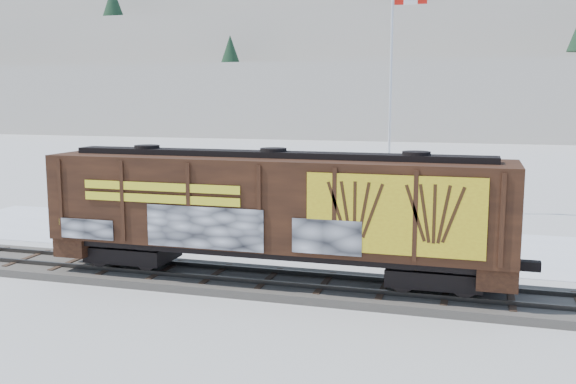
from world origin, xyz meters
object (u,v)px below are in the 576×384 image
(car_silver, at_px, (229,221))
(car_dark, at_px, (403,228))
(hopper_railcar, at_px, (274,207))
(flagpole, at_px, (391,129))
(car_white, at_px, (382,227))

(car_silver, distance_m, car_dark, 7.98)
(hopper_railcar, relative_size, car_silver, 3.35)
(flagpole, distance_m, car_white, 9.19)
(flagpole, height_order, car_white, flagpole)
(hopper_railcar, relative_size, flagpole, 1.25)
(car_dark, bearing_deg, flagpole, 27.46)
(car_silver, distance_m, car_white, 7.03)
(car_silver, bearing_deg, hopper_railcar, -122.26)
(flagpole, xyz_separation_m, car_dark, (1.57, -7.29, -4.10))
(flagpole, distance_m, car_silver, 11.49)
(flagpole, distance_m, car_dark, 8.51)
(flagpole, height_order, car_silver, flagpole)
(hopper_railcar, relative_size, car_white, 3.06)
(hopper_railcar, height_order, car_dark, hopper_railcar)
(hopper_railcar, xyz_separation_m, flagpole, (1.97, 15.44, 1.96))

